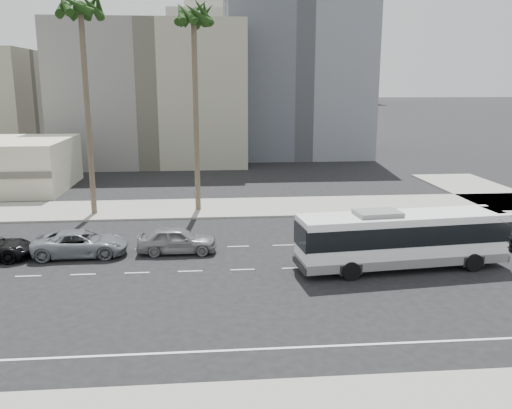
{
  "coord_description": "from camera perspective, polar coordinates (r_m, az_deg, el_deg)",
  "views": [
    {
      "loc": [
        -4.81,
        -29.28,
        10.58
      ],
      "look_at": [
        -1.86,
        4.0,
        2.94
      ],
      "focal_mm": 37.62,
      "sensor_mm": 36.0,
      "label": 1
    }
  ],
  "objects": [
    {
      "name": "midrise_gray_center",
      "position": [
        82.32,
        4.01,
        14.54
      ],
      "size": [
        20.0,
        20.0,
        26.0
      ],
      "primitive_type": "cube",
      "color": "#575A65",
      "rests_on": "ground"
    },
    {
      "name": "highrise_right",
      "position": [
        265.15,
        6.08,
        18.1
      ],
      "size": [
        26.0,
        26.0,
        70.0
      ],
      "primitive_type": "cube",
      "color": "#565D68",
      "rests_on": "ground"
    },
    {
      "name": "highrise_far",
      "position": [
        299.43,
        9.81,
        16.43
      ],
      "size": [
        22.0,
        22.0,
        60.0
      ],
      "primitive_type": "cube",
      "color": "#565D68",
      "rests_on": "ground"
    },
    {
      "name": "car_b",
      "position": [
        35.11,
        -18.14,
        -3.96
      ],
      "size": [
        2.82,
        5.82,
        1.6
      ],
      "primitive_type": "imported",
      "rotation": [
        0.0,
        0.0,
        1.6
      ],
      "color": "gray",
      "rests_on": "ground"
    },
    {
      "name": "city_bus",
      "position": [
        32.03,
        15.25,
        -3.43
      ],
      "size": [
        12.37,
        3.97,
        3.49
      ],
      "rotation": [
        0.0,
        0.0,
        0.1
      ],
      "color": "white",
      "rests_on": "ground"
    },
    {
      "name": "civic_tower",
      "position": [
        280.72,
        -4.72,
        18.62
      ],
      "size": [
        42.0,
        42.0,
        129.0
      ],
      "color": "beige",
      "rests_on": "ground"
    },
    {
      "name": "ground",
      "position": [
        31.5,
        4.04,
        -6.78
      ],
      "size": [
        700.0,
        700.0,
        0.0
      ],
      "primitive_type": "plane",
      "color": "black",
      "rests_on": "ground"
    },
    {
      "name": "car_a",
      "position": [
        34.31,
        -8.39,
        -3.74
      ],
      "size": [
        2.12,
        5.02,
        1.69
      ],
      "primitive_type": "imported",
      "rotation": [
        0.0,
        0.0,
        1.55
      ],
      "color": "gray",
      "rests_on": "ground"
    },
    {
      "name": "palm_mid",
      "position": [
        44.74,
        -18.15,
        18.8
      ],
      "size": [
        5.64,
        5.64,
        17.41
      ],
      "rotation": [
        0.0,
        0.0,
        0.28
      ],
      "color": "brown",
      "rests_on": "ground"
    },
    {
      "name": "palm_near",
      "position": [
        44.27,
        -6.65,
        18.82
      ],
      "size": [
        4.99,
        4.99,
        16.8
      ],
      "rotation": [
        0.0,
        0.0,
        -0.02
      ],
      "color": "brown",
      "rests_on": "ground"
    },
    {
      "name": "midrise_beige_west",
      "position": [
        74.64,
        -10.82,
        11.45
      ],
      "size": [
        24.0,
        18.0,
        18.0
      ],
      "primitive_type": "cube",
      "color": "gray",
      "rests_on": "ground"
    },
    {
      "name": "sidewalk_north",
      "position": [
        46.25,
        1.03,
        -0.25
      ],
      "size": [
        120.0,
        7.0,
        0.15
      ],
      "primitive_type": "cube",
      "color": "gray",
      "rests_on": "ground"
    }
  ]
}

